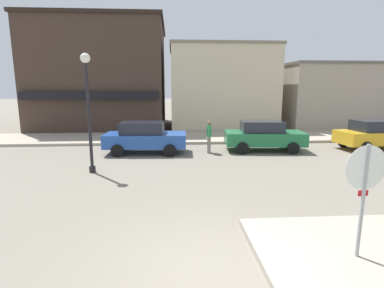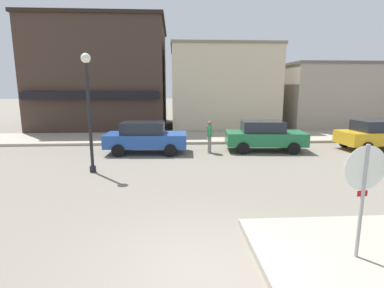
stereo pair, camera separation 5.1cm
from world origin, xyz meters
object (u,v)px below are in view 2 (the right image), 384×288
at_px(parked_car_nearest, 145,137).
at_px(pedestrian_crossing_near, 210,136).
at_px(stop_sign, 363,187).
at_px(parked_car_second, 264,135).
at_px(parked_car_third, 377,134).
at_px(lamp_post, 88,96).

height_order(parked_car_nearest, pedestrian_crossing_near, pedestrian_crossing_near).
distance_m(stop_sign, parked_car_second, 10.14).
distance_m(stop_sign, pedestrian_crossing_near, 9.89).
bearing_deg(parked_car_second, stop_sign, -97.20).
bearing_deg(parked_car_second, pedestrian_crossing_near, -174.01).
relative_size(stop_sign, pedestrian_crossing_near, 1.43).
bearing_deg(parked_car_nearest, parked_car_third, 0.41).
relative_size(parked_car_third, pedestrian_crossing_near, 2.58).
bearing_deg(parked_car_second, parked_car_nearest, -178.66).
height_order(lamp_post, pedestrian_crossing_near, lamp_post).
relative_size(stop_sign, parked_car_second, 0.56).
distance_m(lamp_post, parked_car_nearest, 4.33).
distance_m(stop_sign, lamp_post, 9.40).
bearing_deg(parked_car_third, pedestrian_crossing_near, -178.41).
distance_m(lamp_post, parked_car_third, 14.42).
distance_m(stop_sign, parked_car_third, 12.36).
xyz_separation_m(lamp_post, parked_car_second, (7.84, 3.47, -2.15)).
bearing_deg(parked_car_second, parked_car_third, -0.54).
relative_size(lamp_post, parked_car_nearest, 1.12).
relative_size(stop_sign, parked_car_nearest, 0.57).
xyz_separation_m(stop_sign, parked_car_nearest, (-4.81, 9.89, -0.71)).
height_order(parked_car_nearest, parked_car_third, same).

